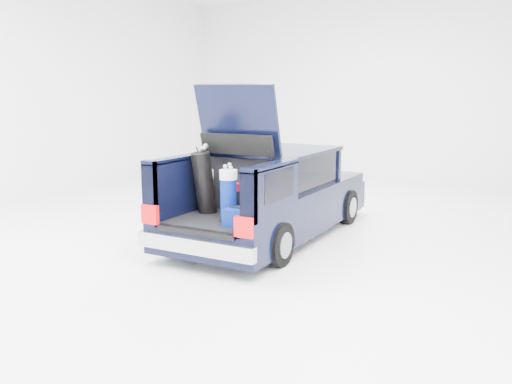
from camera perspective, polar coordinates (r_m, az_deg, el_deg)
The scene contains 6 objects.
ground at distance 9.03m, azimuth 1.53°, elevation -4.66°, with size 14.00×14.00×0.00m, color white.
car at distance 8.97m, azimuth 1.86°, elevation -0.35°, with size 1.87×4.65×2.47m.
red_suitcase at distance 7.73m, azimuth -1.18°, elevation -0.83°, with size 0.36×0.32×0.51m.
black_golf_bag at distance 7.96m, azimuth -5.47°, elevation 1.02°, with size 0.39×0.47×1.02m.
blue_golf_bag at distance 7.40m, azimuth -2.91°, elevation -0.35°, with size 0.32×0.32×0.82m.
blue_duffel at distance 7.19m, azimuth -1.34°, elevation -2.70°, with size 0.49×0.33×0.26m.
Camera 1 is at (3.97, -7.76, 2.36)m, focal length 38.00 mm.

